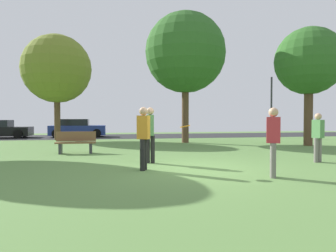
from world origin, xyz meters
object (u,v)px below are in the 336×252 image
Objects in this scene: person_walking at (318,135)px; park_bench at (76,142)px; person_thrower at (273,139)px; frisbee_disc at (185,126)px; oak_tree_right at (57,69)px; person_catcher at (143,135)px; parked_car_blue at (78,129)px; oak_tree_left at (309,62)px; street_lamp_post at (271,107)px; maple_tree_far at (185,53)px; person_bystander at (150,132)px.

person_walking reaches higher than park_bench.
person_thrower is 1.06× the size of person_walking.
person_walking is at bearing 12.19° from frisbee_disc.
oak_tree_right is 20.24× the size of frisbee_disc.
person_catcher is 5.13m from park_bench.
park_bench is (-8.16, 4.07, -0.43)m from person_walking.
person_thrower is 0.41× the size of parked_car_blue.
person_walking reaches higher than parked_car_blue.
oak_tree_left reaches higher than person_thrower.
oak_tree_left is 3.85× the size of person_walking.
person_catcher reaches higher than person_walking.
street_lamp_post is (9.74, 12.72, 1.01)m from frisbee_disc.
person_thrower is at bearing -92.28° from maple_tree_far.
street_lamp_post is (15.22, -0.55, -2.47)m from oak_tree_right.
oak_tree_left reaches higher than person_walking.
person_thrower is 3.42m from person_catcher.
person_thrower reaches higher than park_bench.
person_walking is (-3.57, -5.47, -3.54)m from oak_tree_left.
person_bystander is at bearing -19.42° from person_thrower.
person_bystander is 5.54m from person_walking.
person_thrower is at bearing 0.00° from person_catcher.
oak_tree_right is 5.21m from parked_car_blue.
person_bystander is 0.40× the size of street_lamp_post.
maple_tree_far reaches higher than oak_tree_right.
park_bench is (-5.77, -4.48, -4.85)m from maple_tree_far.
oak_tree_right reaches higher than person_walking.
oak_tree_right is 8.71m from maple_tree_far.
oak_tree_right is 9.45m from park_bench.
park_bench is at bearing 123.52° from frisbee_disc.
person_catcher is 0.43× the size of parked_car_blue.
oak_tree_right reaches higher than person_bystander.
oak_tree_left is at bearing -173.20° from park_bench.
person_catcher reaches higher than park_bench.
person_walking is 9.13m from park_bench.
oak_tree_right is at bearing -34.55° from person_thrower.
parked_car_blue is (-4.51, 16.37, -0.60)m from frisbee_disc.
oak_tree_right is 1.12× the size of oak_tree_left.
person_bystander is (-3.09, -7.73, -4.30)m from maple_tree_far.
frisbee_disc is 16.06m from street_lamp_post.
oak_tree_left is 3.45× the size of person_bystander.
street_lamp_post reaches higher than person_catcher.
frisbee_disc reaches higher than park_bench.
street_lamp_post is (7.35, 3.14, -3.06)m from maple_tree_far.
person_walking is at bearing 153.48° from park_bench.
maple_tree_far is 9.92m from person_walking.
oak_tree_right is 16.57m from person_thrower.
maple_tree_far is at bearing 76.00° from frisbee_disc.
parked_car_blue is at bearing 15.41° from person_walking.
person_thrower is (7.44, -14.32, -3.76)m from oak_tree_right.
person_walking is at bearing -115.56° from person_thrower.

